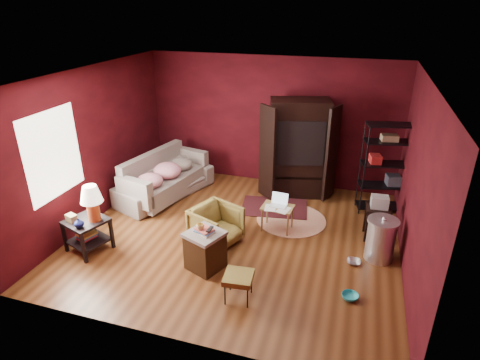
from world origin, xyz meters
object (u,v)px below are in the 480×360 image
object	(u,v)px
side_table	(89,212)
wire_shelving	(386,165)
armchair	(216,224)
laptop_desk	(278,209)
hamper	(205,249)
sofa	(165,177)
tv_armoire	(298,147)

from	to	relation	value
side_table	wire_shelving	bearing A→B (deg)	31.89
armchair	laptop_desk	bearing A→B (deg)	-28.81
hamper	wire_shelving	distance (m)	3.85
armchair	hamper	distance (m)	0.71
sofa	wire_shelving	bearing A→B (deg)	-60.98
wire_shelving	side_table	bearing A→B (deg)	-161.41
armchair	wire_shelving	bearing A→B (deg)	-30.43
armchair	side_table	distance (m)	2.07
laptop_desk	tv_armoire	size ratio (longest dim) A/B	0.33
tv_armoire	wire_shelving	distance (m)	1.74
armchair	wire_shelving	xyz separation A→B (m)	(2.69, 2.05, 0.61)
side_table	hamper	xyz separation A→B (m)	(1.96, 0.08, -0.38)
armchair	tv_armoire	world-z (taller)	tv_armoire
wire_shelving	sofa	bearing A→B (deg)	175.39
hamper	tv_armoire	size ratio (longest dim) A/B	0.35
sofa	armchair	world-z (taller)	sofa
armchair	wire_shelving	distance (m)	3.44
side_table	hamper	size ratio (longest dim) A/B	1.63
sofa	side_table	bearing A→B (deg)	-165.56
side_table	armchair	bearing A→B (deg)	22.85
sofa	side_table	world-z (taller)	side_table
armchair	side_table	bearing A→B (deg)	135.10
sofa	tv_armoire	world-z (taller)	tv_armoire
side_table	tv_armoire	bearing A→B (deg)	47.29
sofa	tv_armoire	size ratio (longest dim) A/B	1.07
sofa	armchair	size ratio (longest dim) A/B	2.96
hamper	tv_armoire	distance (m)	3.22
armchair	laptop_desk	xyz separation A→B (m)	(0.91, 0.73, 0.05)
side_table	laptop_desk	world-z (taller)	side_table
hamper	wire_shelving	world-z (taller)	wire_shelving
laptop_desk	wire_shelving	xyz separation A→B (m)	(1.78, 1.32, 0.55)
hamper	side_table	bearing A→B (deg)	-177.53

